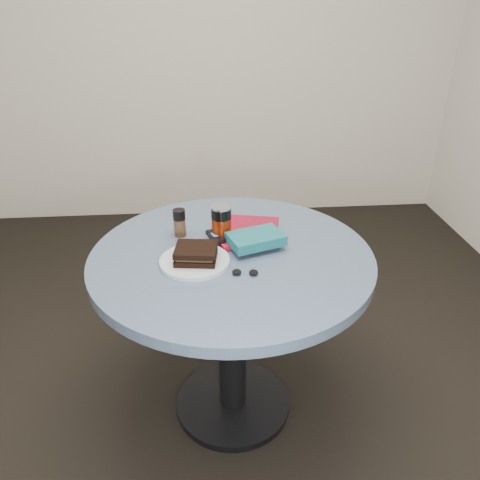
{
  "coord_description": "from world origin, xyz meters",
  "views": [
    {
      "loc": [
        -0.09,
        -1.43,
        1.57
      ],
      "look_at": [
        0.03,
        0.0,
        0.8
      ],
      "focal_mm": 35.0,
      "sensor_mm": 36.0,
      "label": 1
    }
  ],
  "objects": [
    {
      "name": "novel",
      "position": [
        0.09,
        0.03,
        0.79
      ],
      "size": [
        0.22,
        0.18,
        0.04
      ],
      "primitive_type": "cube",
      "rotation": [
        0.0,
        0.0,
        0.33
      ],
      "color": "#145763",
      "rests_on": "red_book"
    },
    {
      "name": "ground",
      "position": [
        0.0,
        0.0,
        0.0
      ],
      "size": [
        4.0,
        4.0,
        0.0
      ],
      "primitive_type": "plane",
      "color": "black",
      "rests_on": "ground"
    },
    {
      "name": "pepper_grinder",
      "position": [
        -0.18,
        0.15,
        0.8
      ],
      "size": [
        0.06,
        0.06,
        0.11
      ],
      "color": "#48331F",
      "rests_on": "table"
    },
    {
      "name": "magazine",
      "position": [
        0.07,
        0.2,
        0.75
      ],
      "size": [
        0.28,
        0.23,
        0.0
      ],
      "primitive_type": "cube",
      "rotation": [
        0.0,
        0.0,
        -0.21
      ],
      "color": "maroon",
      "rests_on": "table"
    },
    {
      "name": "plate",
      "position": [
        -0.13,
        -0.06,
        0.76
      ],
      "size": [
        0.32,
        0.32,
        0.02
      ],
      "primitive_type": "cylinder",
      "rotation": [
        0.0,
        0.0,
        -0.42
      ],
      "color": "silver",
      "rests_on": "table"
    },
    {
      "name": "red_book",
      "position": [
        0.04,
        0.09,
        0.76
      ],
      "size": [
        0.21,
        0.17,
        0.02
      ],
      "primitive_type": "cube",
      "rotation": [
        0.0,
        0.0,
        0.31
      ],
      "color": "#A70D1E",
      "rests_on": "magazine"
    },
    {
      "name": "table",
      "position": [
        0.0,
        0.0,
        0.59
      ],
      "size": [
        1.0,
        1.0,
        0.75
      ],
      "color": "black",
      "rests_on": "ground"
    },
    {
      "name": "headphones",
      "position": [
        0.03,
        -0.15,
        0.76
      ],
      "size": [
        0.09,
        0.04,
        0.02
      ],
      "color": "black",
      "rests_on": "table"
    },
    {
      "name": "mp3_player",
      "position": [
        -0.05,
        0.08,
        0.78
      ],
      "size": [
        0.08,
        0.11,
        0.02
      ],
      "color": "black",
      "rests_on": "red_book"
    },
    {
      "name": "soda_can",
      "position": [
        -0.03,
        0.1,
        0.82
      ],
      "size": [
        0.09,
        0.09,
        0.14
      ],
      "color": "#6F1B05",
      "rests_on": "table"
    },
    {
      "name": "sandwich",
      "position": [
        -0.12,
        -0.06,
        0.79
      ],
      "size": [
        0.15,
        0.13,
        0.05
      ],
      "color": "black",
      "rests_on": "plate"
    }
  ]
}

